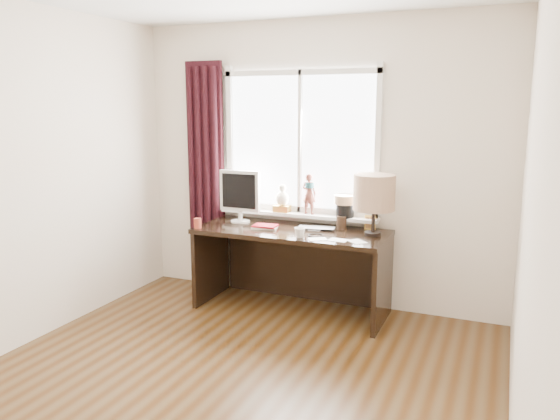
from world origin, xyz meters
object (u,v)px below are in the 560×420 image
at_px(mug, 300,232).
at_px(desk, 295,253).
at_px(monitor, 240,193).
at_px(table_lamp, 374,193).
at_px(red_cup, 198,223).
at_px(laptop, 317,228).

bearing_deg(mug, desk, 116.74).
bearing_deg(monitor, table_lamp, -1.45).
height_order(mug, monitor, monitor).
xyz_separation_m(red_cup, monitor, (0.24, 0.37, 0.23)).
bearing_deg(table_lamp, mug, -149.89).
distance_m(mug, desk, 0.48).
bearing_deg(monitor, desk, -0.57).
distance_m(monitor, table_lamp, 1.28).
height_order(red_cup, table_lamp, table_lamp).
bearing_deg(laptop, red_cup, -170.02).
distance_m(red_cup, monitor, 0.50).
distance_m(desk, table_lamp, 0.94).
height_order(mug, table_lamp, table_lamp).
xyz_separation_m(mug, monitor, (-0.73, 0.35, 0.23)).
bearing_deg(monitor, mug, -25.31).
bearing_deg(laptop, table_lamp, -10.97).
distance_m(desk, monitor, 0.77).
bearing_deg(desk, mug, -63.26).
xyz_separation_m(monitor, table_lamp, (1.28, -0.03, 0.09)).
height_order(laptop, red_cup, red_cup).
xyz_separation_m(mug, table_lamp, (0.54, 0.31, 0.32)).
distance_m(laptop, mug, 0.33).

